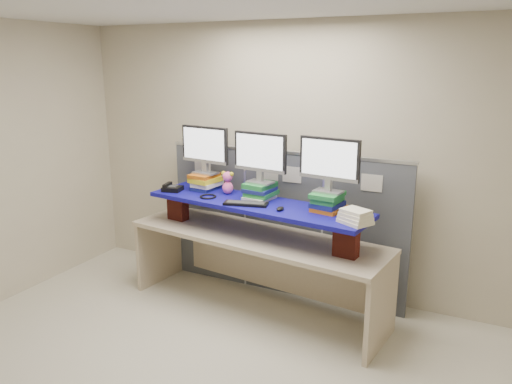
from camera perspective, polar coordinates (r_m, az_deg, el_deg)
The scene contains 18 objects.
room at distance 3.51m, azimuth -8.31°, elevation -1.89°, with size 5.00×4.00×2.80m.
cubicle_partition at distance 5.19m, azimuth 3.12°, elevation -3.54°, with size 2.60×0.06×1.53m.
desk at distance 4.85m, azimuth 0.00°, elevation -6.62°, with size 2.66×1.06×0.79m.
brick_pier_left at distance 5.27m, azimuth -8.92°, elevation -1.64°, with size 0.21×0.11×0.28m, color maroon.
brick_pier_right at distance 4.30m, azimuth 10.27°, elevation -5.51°, with size 0.21×0.11×0.28m, color maroon.
blue_board at distance 4.71m, azimuth 0.00°, elevation -1.41°, with size 2.21×0.55×0.04m, color #11097A.
book_stack_left at distance 5.18m, azimuth -5.76°, elevation 1.21°, with size 0.28×0.34×0.17m.
book_stack_center at distance 4.80m, azimuth 0.48°, elevation 0.12°, with size 0.28×0.33×0.16m.
book_stack_right at distance 4.46m, azimuth 8.21°, elevation -1.09°, with size 0.29×0.34×0.17m.
monitor_left at distance 5.10m, azimuth -5.87°, elevation 5.13°, with size 0.56×0.18×0.48m.
monitor_center at distance 4.72m, azimuth 0.47°, elevation 4.28°, with size 0.56×0.18×0.48m.
monitor_right at distance 4.38m, azimuth 8.37°, elevation 3.45°, with size 0.56×0.18×0.48m.
keyboard at distance 4.61m, azimuth -1.17°, elevation -1.33°, with size 0.43×0.23×0.03m.
mouse at distance 4.45m, azimuth 2.78°, elevation -1.91°, with size 0.06×0.11×0.03m, color black.
desk_phone at distance 5.18m, azimuth -9.59°, elevation 0.44°, with size 0.22×0.20×0.08m.
headset at distance 4.89m, azimuth -5.51°, elevation -0.52°, with size 0.17×0.17×0.02m, color black.
plush_toy at distance 4.98m, azimuth -3.26°, elevation 1.10°, with size 0.13×0.10×0.23m.
binder_stack at distance 4.16m, azimuth 11.30°, elevation -2.79°, with size 0.31×0.29×0.12m.
Camera 1 is at (1.93, -2.76, 2.39)m, focal length 35.00 mm.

